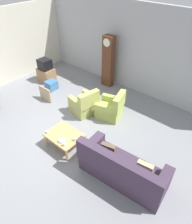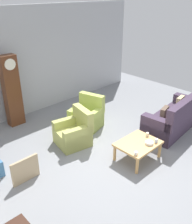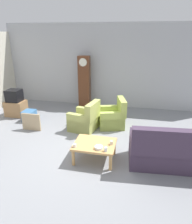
# 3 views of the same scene
# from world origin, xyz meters

# --- Properties ---
(ground_plane) EXTENTS (10.40, 10.40, 0.00)m
(ground_plane) POSITION_xyz_m (0.00, 0.00, 0.00)
(ground_plane) COLOR gray
(garage_door_wall) EXTENTS (8.40, 0.16, 3.20)m
(garage_door_wall) POSITION_xyz_m (0.00, 3.60, 1.60)
(garage_door_wall) COLOR #ADAFB5
(garage_door_wall) RESTS_ON ground_plane
(couch_floral) EXTENTS (2.17, 1.06, 1.04)m
(couch_floral) POSITION_xyz_m (2.20, -0.22, 0.35)
(couch_floral) COLOR #423347
(couch_floral) RESTS_ON ground_plane
(armchair_olive_near) EXTENTS (0.92, 0.90, 0.92)m
(armchair_olive_near) POSITION_xyz_m (-0.30, 1.15, 0.31)
(armchair_olive_near) COLOR tan
(armchair_olive_near) RESTS_ON ground_plane
(armchair_olive_far) EXTENTS (0.97, 0.95, 0.92)m
(armchair_olive_far) POSITION_xyz_m (0.51, 1.57, 0.31)
(armchair_olive_far) COLOR #B0C358
(armchair_olive_far) RESTS_ON ground_plane
(coffee_table_wood) EXTENTS (0.96, 0.76, 0.43)m
(coffee_table_wood) POSITION_xyz_m (0.35, -0.36, 0.37)
(coffee_table_wood) COLOR tan
(coffee_table_wood) RESTS_ON ground_plane
(grandfather_clock) EXTENTS (0.44, 0.30, 2.03)m
(grandfather_clock) POSITION_xyz_m (-0.86, 3.16, 1.02)
(grandfather_clock) COLOR #562D19
(grandfather_clock) RESTS_ON ground_plane
(framed_picture_leaning) EXTENTS (0.60, 0.05, 0.54)m
(framed_picture_leaning) POSITION_xyz_m (-1.91, 0.76, 0.27)
(framed_picture_leaning) COLOR tan
(framed_picture_leaning) RESTS_ON ground_plane
(cup_white_porcelain) EXTENTS (0.08, 0.08, 0.07)m
(cup_white_porcelain) POSITION_xyz_m (-0.05, -0.61, 0.47)
(cup_white_porcelain) COLOR white
(cup_white_porcelain) RESTS_ON coffee_table_wood
(cup_blue_rimmed) EXTENTS (0.07, 0.07, 0.09)m
(cup_blue_rimmed) POSITION_xyz_m (0.66, -0.63, 0.48)
(cup_blue_rimmed) COLOR silver
(cup_blue_rimmed) RESTS_ON coffee_table_wood
(cup_cream_tall) EXTENTS (0.07, 0.07, 0.09)m
(cup_cream_tall) POSITION_xyz_m (0.74, -0.33, 0.48)
(cup_cream_tall) COLOR beige
(cup_cream_tall) RESTS_ON coffee_table_wood
(bowl_white_stacked) EXTENTS (0.19, 0.19, 0.06)m
(bowl_white_stacked) POSITION_xyz_m (0.49, -0.56, 0.46)
(bowl_white_stacked) COLOR white
(bowl_white_stacked) RESTS_ON coffee_table_wood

